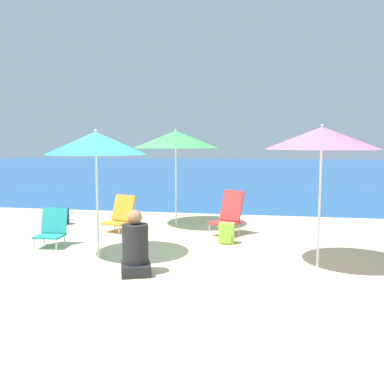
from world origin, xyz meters
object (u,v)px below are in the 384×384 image
(beach_chair_red, at_px, (228,214))
(backpack_navy, at_px, (61,216))
(beach_chair_orange, at_px, (120,215))
(seagull, at_px, (68,214))
(beach_umbrella_green, at_px, (176,139))
(person_seated_near, at_px, (135,248))
(beach_chair_teal, at_px, (52,228))
(backpack_lime, at_px, (227,233))
(beach_umbrella_pink, at_px, (322,138))
(beach_umbrella_teal, at_px, (96,143))

(beach_chair_red, relative_size, backpack_navy, 2.37)
(beach_chair_orange, bearing_deg, seagull, 167.66)
(beach_umbrella_green, bearing_deg, person_seated_near, -86.69)
(beach_chair_teal, height_order, backpack_navy, beach_chair_teal)
(beach_chair_orange, xyz_separation_m, backpack_navy, (-1.61, 0.45, -0.16))
(beach_chair_teal, distance_m, backpack_lime, 3.19)
(beach_umbrella_pink, xyz_separation_m, beach_chair_teal, (-4.61, 0.52, -1.60))
(beach_umbrella_green, relative_size, backpack_lime, 5.61)
(backpack_lime, bearing_deg, beach_chair_red, 93.28)
(beach_chair_orange, distance_m, beach_chair_teal, 1.69)
(beach_umbrella_pink, relative_size, seagull, 7.96)
(beach_umbrella_pink, bearing_deg, beach_chair_orange, 152.29)
(backpack_navy, bearing_deg, backpack_lime, -16.77)
(person_seated_near, height_order, backpack_lime, person_seated_near)
(beach_chair_red, relative_size, seagull, 3.35)
(backpack_lime, distance_m, seagull, 4.45)
(beach_chair_orange, xyz_separation_m, backpack_lime, (2.34, -0.74, -0.16))
(beach_umbrella_pink, height_order, person_seated_near, beach_umbrella_pink)
(beach_umbrella_pink, bearing_deg, beach_umbrella_green, 135.33)
(seagull, bearing_deg, beach_umbrella_teal, -56.26)
(person_seated_near, bearing_deg, beach_umbrella_green, 72.61)
(beach_umbrella_teal, distance_m, person_seated_near, 1.88)
(beach_umbrella_green, distance_m, beach_umbrella_pink, 3.95)
(beach_umbrella_green, height_order, backpack_lime, beach_umbrella_green)
(beach_umbrella_pink, bearing_deg, beach_chair_red, 127.20)
(beach_umbrella_teal, bearing_deg, beach_umbrella_pink, 1.09)
(beach_umbrella_green, xyz_separation_m, person_seated_near, (0.21, -3.59, -1.57))
(beach_umbrella_teal, relative_size, person_seated_near, 2.24)
(beach_chair_teal, height_order, backpack_lime, beach_chair_teal)
(backpack_lime, xyz_separation_m, seagull, (-4.07, 1.80, -0.05))
(beach_umbrella_pink, xyz_separation_m, person_seated_near, (-2.60, -0.82, -1.56))
(beach_umbrella_green, height_order, person_seated_near, beach_umbrella_green)
(beach_umbrella_teal, xyz_separation_m, beach_umbrella_pink, (3.48, 0.07, 0.07))
(beach_umbrella_pink, distance_m, beach_chair_red, 2.98)
(beach_chair_orange, height_order, person_seated_near, person_seated_near)
(beach_umbrella_pink, distance_m, seagull, 6.62)
(beach_chair_red, bearing_deg, beach_umbrella_pink, -21.79)
(beach_umbrella_pink, bearing_deg, seagull, 151.09)
(beach_umbrella_green, xyz_separation_m, beach_chair_red, (1.25, -0.73, -1.51))
(beach_umbrella_green, distance_m, beach_chair_orange, 2.05)
(beach_umbrella_pink, height_order, backpack_lime, beach_umbrella_pink)
(beach_umbrella_teal, xyz_separation_m, person_seated_near, (0.88, -0.75, -1.49))
(beach_chair_red, height_order, backpack_lime, beach_chair_red)
(beach_umbrella_green, relative_size, beach_chair_red, 2.41)
(beach_chair_teal, xyz_separation_m, beach_chair_red, (3.05, 1.53, 0.11))
(beach_umbrella_pink, xyz_separation_m, seagull, (-5.58, 3.08, -1.80))
(beach_umbrella_green, bearing_deg, backpack_navy, -173.56)
(beach_umbrella_green, bearing_deg, seagull, 173.71)
(person_seated_near, relative_size, backpack_navy, 2.45)
(beach_umbrella_pink, bearing_deg, person_seated_near, -162.58)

